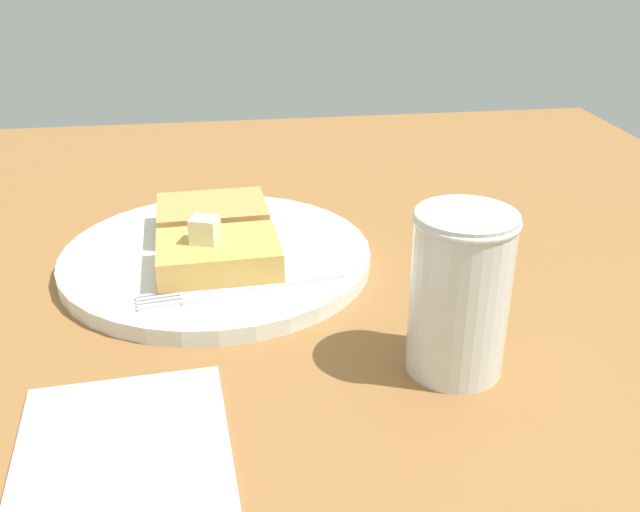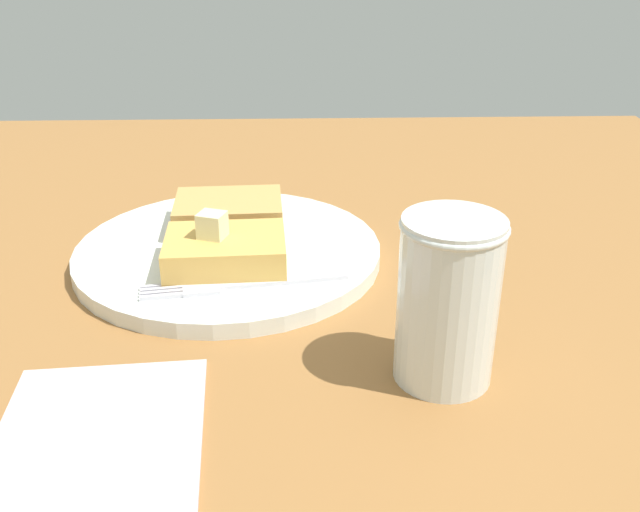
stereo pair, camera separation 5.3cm
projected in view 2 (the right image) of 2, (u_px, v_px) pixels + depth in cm
name	position (u px, v px, depth cm)	size (l,w,h in cm)	color
table_surface	(308.00, 283.00, 60.62)	(99.33, 99.33, 2.08)	olive
plate	(229.00, 251.00, 61.99)	(26.35, 26.35, 1.34)	silver
toast_slice_left	(226.00, 252.00, 57.44)	(7.14, 9.59, 2.68)	gold
toast_slice_middle	(229.00, 213.00, 64.88)	(7.14, 9.59, 2.68)	tan
butter_pat_primary	(212.00, 225.00, 56.43)	(2.04, 1.84, 2.04)	beige
fork	(232.00, 285.00, 54.77)	(3.93, 16.03, 0.36)	silver
syrup_jar	(447.00, 308.00, 44.61)	(6.59, 6.59, 11.09)	#57260E
napkin	(98.00, 440.00, 40.80)	(14.70, 11.90, 0.30)	beige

